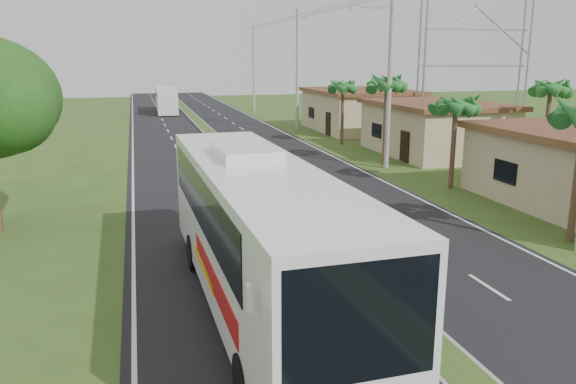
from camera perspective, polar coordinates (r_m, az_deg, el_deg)
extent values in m
plane|color=#364E1C|center=(16.29, 9.33, -10.83)|extent=(180.00, 180.00, 0.00)
cube|color=black|center=(34.69, -4.36, 2.37)|extent=(14.00, 160.00, 0.02)
cube|color=gray|center=(34.68, -4.36, 2.51)|extent=(1.20, 160.00, 0.17)
cube|color=#364E1C|center=(34.66, -4.36, 2.66)|extent=(0.95, 160.00, 0.02)
cube|color=silver|center=(34.11, -15.48, 1.71)|extent=(0.12, 160.00, 0.01)
cube|color=silver|center=(36.52, 6.03, 2.88)|extent=(0.12, 160.00, 0.01)
cube|color=tan|center=(41.18, 14.65, 6.07)|extent=(7.00, 10.00, 3.35)
cube|color=#4F211C|center=(40.99, 14.81, 8.61)|extent=(7.60, 10.60, 0.32)
cube|color=tan|center=(53.70, 7.24, 8.10)|extent=(8.00, 11.00, 3.50)
cube|color=#4F211C|center=(53.56, 7.30, 10.14)|extent=(8.60, 11.60, 0.32)
cylinder|color=#473321|center=(30.24, 16.44, 4.63)|extent=(0.26, 0.26, 4.60)
cylinder|color=#473321|center=(36.03, 9.86, 6.95)|extent=(0.26, 0.26, 5.40)
cylinder|color=#473321|center=(44.51, 5.54, 7.90)|extent=(0.26, 0.26, 4.80)
cylinder|color=#473321|center=(37.34, 24.78, 5.99)|extent=(0.26, 0.26, 5.20)
sphere|color=#124412|center=(22.97, -26.58, 7.68)|extent=(3.40, 3.40, 3.40)
cylinder|color=gray|center=(34.79, 10.32, 12.16)|extent=(0.28, 0.28, 12.00)
cube|color=gray|center=(34.40, 8.68, 18.05)|extent=(2.40, 0.10, 0.10)
cylinder|color=gray|center=(53.57, 0.95, 12.21)|extent=(0.28, 0.28, 11.00)
cube|color=gray|center=(53.67, 0.97, 17.24)|extent=(1.60, 0.12, 0.12)
cube|color=gray|center=(53.62, 0.97, 16.38)|extent=(1.20, 0.10, 0.10)
cylinder|color=gray|center=(72.99, -3.51, 12.32)|extent=(0.28, 0.28, 10.50)
cube|color=gray|center=(73.05, -3.56, 15.81)|extent=(1.60, 0.12, 0.12)
cube|color=gray|center=(73.02, -3.55, 15.19)|extent=(1.20, 0.10, 0.10)
cylinder|color=gray|center=(48.89, 13.68, 12.31)|extent=(0.18, 0.18, 12.00)
cylinder|color=gray|center=(54.38, 23.16, 11.71)|extent=(0.18, 0.18, 12.00)
cylinder|color=gray|center=(49.77, 13.11, 12.36)|extent=(0.18, 0.18, 12.00)
cylinder|color=gray|center=(55.17, 22.52, 11.78)|extent=(0.18, 0.18, 12.00)
cube|color=gray|center=(51.88, 18.37, 12.06)|extent=(10.00, 0.14, 0.14)
cube|color=gray|center=(51.93, 18.62, 15.37)|extent=(10.00, 0.14, 0.14)
cube|color=white|center=(14.72, -3.13, -3.98)|extent=(3.11, 13.37, 3.49)
cube|color=black|center=(15.14, -3.76, -0.48)|extent=(3.10, 10.72, 1.40)
cube|color=black|center=(8.68, 7.37, -12.96)|extent=(2.50, 0.20, 1.96)
cube|color=#B10E10|center=(13.74, -1.77, -8.36)|extent=(2.97, 5.84, 0.61)
cube|color=yellow|center=(15.35, -3.38, -7.11)|extent=(2.91, 3.40, 0.28)
cube|color=white|center=(15.55, -4.37, 4.15)|extent=(1.62, 2.70, 0.31)
cylinder|color=black|center=(11.41, -4.23, -18.74)|extent=(0.38, 1.16, 1.15)
cylinder|color=black|center=(12.10, 7.96, -16.81)|extent=(0.38, 1.16, 1.15)
cylinder|color=black|center=(18.37, -9.51, -6.06)|extent=(0.38, 1.16, 1.15)
cylinder|color=black|center=(18.80, -1.89, -5.40)|extent=(0.38, 1.16, 1.15)
cube|color=white|center=(72.40, -12.29, 9.17)|extent=(2.49, 10.78, 2.99)
cube|color=black|center=(72.81, -12.34, 9.90)|extent=(2.50, 7.98, 1.02)
cube|color=orange|center=(71.51, -12.24, 8.67)|extent=(2.46, 5.17, 0.33)
cylinder|color=black|center=(68.04, -12.96, 7.88)|extent=(0.29, 0.90, 0.90)
cylinder|color=black|center=(68.12, -11.21, 7.97)|extent=(0.29, 0.90, 0.90)
cylinder|color=black|center=(76.42, -13.15, 8.44)|extent=(0.29, 0.90, 0.90)
cylinder|color=black|center=(76.49, -11.59, 8.52)|extent=(0.29, 0.90, 0.90)
imported|color=black|center=(22.12, -1.10, -2.69)|extent=(1.74, 0.95, 1.00)
imported|color=maroon|center=(21.87, -1.11, -0.23)|extent=(0.78, 0.63, 1.86)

